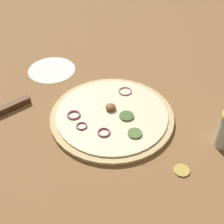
{
  "coord_description": "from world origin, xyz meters",
  "views": [
    {
      "loc": [
        -0.41,
        0.43,
        0.56
      ],
      "look_at": [
        0.0,
        0.0,
        0.02
      ],
      "focal_mm": 50.0,
      "sensor_mm": 36.0,
      "label": 1
    }
  ],
  "objects": [
    {
      "name": "loose_cap",
      "position": [
        -0.23,
        0.02,
        0.0
      ],
      "size": [
        0.04,
        0.04,
        0.01
      ],
      "color": "gold",
      "rests_on": "ground_plane"
    },
    {
      "name": "ground_plane",
      "position": [
        0.0,
        0.0,
        0.0
      ],
      "size": [
        3.0,
        3.0,
        0.0
      ],
      "primitive_type": "plane",
      "color": "olive"
    },
    {
      "name": "pizza",
      "position": [
        -0.0,
        0.0,
        0.01
      ],
      "size": [
        0.32,
        0.32,
        0.03
      ],
      "color": "#D6B77A",
      "rests_on": "ground_plane"
    },
    {
      "name": "flour_patch",
      "position": [
        0.29,
        -0.03,
        0.0
      ],
      "size": [
        0.15,
        0.15,
        0.0
      ],
      "color": "white",
      "rests_on": "ground_plane"
    }
  ]
}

